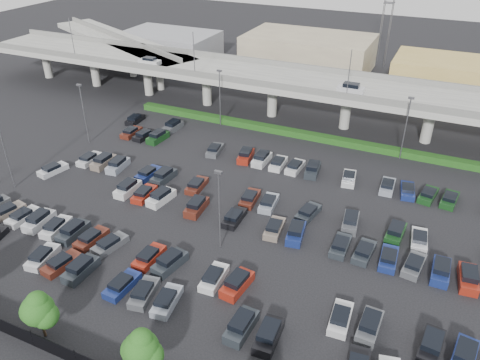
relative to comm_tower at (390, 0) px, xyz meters
name	(u,v)px	position (x,y,z in m)	size (l,w,h in m)	color
ground	(248,212)	(-4.00, -74.00, -15.61)	(280.00, 280.00, 0.00)	black
overpass	(319,87)	(-4.17, -42.01, -8.64)	(150.00, 13.00, 15.80)	gray
on_ramp	(120,43)	(-56.10, -30.95, -8.76)	(50.93, 30.13, 8.80)	gray
hedge	(306,135)	(-4.00, -49.00, -15.06)	(66.00, 1.60, 1.10)	#153F12
tree_row	(127,344)	(-3.30, -100.53, -12.09)	(65.07, 3.66, 5.94)	#332316
parked_cars	(231,223)	(-4.50, -77.89, -14.98)	(63.07, 41.60, 1.67)	maroon
light_poles	(225,158)	(-8.12, -72.00, -9.37)	(66.90, 48.38, 10.30)	#505055
distant_buildings	(411,68)	(8.38, -12.19, -11.87)	(138.00, 24.00, 9.00)	gray
comm_tower	(390,0)	(0.00, 0.00, 0.00)	(2.40, 2.40, 30.00)	#505055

